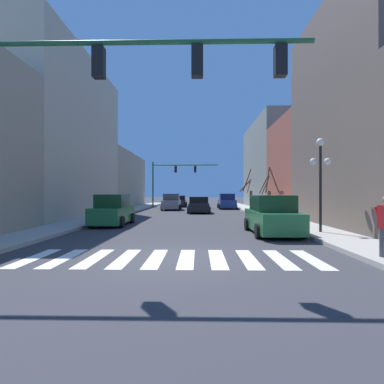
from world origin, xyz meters
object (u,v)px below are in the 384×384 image
Objects in this scene: traffic_signal_near at (108,85)px; car_at_intersection at (199,205)px; traffic_signal_far at (173,174)px; street_lamp_right_corner at (320,165)px; car_driving_toward_lane at (113,211)px; car_parked_right_far at (227,202)px; car_parked_right_mid at (180,202)px; street_tree_left_mid at (269,194)px; street_tree_left_far at (250,195)px; car_driving_away_lane at (172,202)px; car_parked_right_near at (272,216)px.

car_at_intersection is at bearing 82.97° from traffic_signal_near.
traffic_signal_near is 30.65m from traffic_signal_far.
street_lamp_right_corner is (8.04, 5.51, -1.73)m from traffic_signal_near.
car_driving_toward_lane reaches higher than car_parked_right_far.
street_lamp_right_corner is at bearing 16.67° from car_parked_right_mid.
traffic_signal_far is at bearing -4.81° from car_driving_toward_lane.
street_tree_left_mid is (9.27, -13.32, -2.62)m from traffic_signal_far.
car_at_intersection is at bearing 110.16° from street_lamp_right_corner.
traffic_signal_far reaches higher than street_tree_left_far.
traffic_signal_far reaches higher than street_tree_left_mid.
car_driving_toward_lane is at bearing 159.91° from street_lamp_right_corner.
traffic_signal_near is 2.22× the size of car_driving_away_lane.
traffic_signal_near reaches higher than car_driving_toward_lane.
traffic_signal_near is at bearing -109.31° from street_tree_left_far.
car_parked_right_far is 10.85m from street_tree_left_mid.
car_parked_right_mid is at bearing 70.97° from traffic_signal_far.
street_tree_left_far is (5.09, 1.22, 0.95)m from car_at_intersection.
traffic_signal_far is 4.26m from car_parked_right_mid.
car_at_intersection is 1.01× the size of car_driving_away_lane.
street_tree_left_mid is (0.43, 11.81, -1.39)m from street_lamp_right_corner.
car_parked_right_far is at bearing 0.04° from car_parked_right_near.
car_parked_right_mid is 12.42m from car_at_intersection.
street_tree_left_far is (-0.86, 4.42, -0.11)m from street_tree_left_mid.
car_driving_toward_lane is (-2.58, 9.39, -4.06)m from traffic_signal_near.
car_parked_right_near is at bearing 12.61° from car_parked_right_mid.
street_tree_left_mid is at bearing 48.35° from car_driving_away_lane.
car_parked_right_near is at bearing 18.26° from car_driving_away_lane.
car_at_intersection is at bearing 151.67° from street_tree_left_mid.
street_tree_left_mid reaches higher than car_at_intersection.
traffic_signal_far is 1.89× the size of car_parked_right_near.
car_at_intersection is 5.68m from car_driving_away_lane.
car_parked_right_mid is (0.70, 2.04, -3.68)m from traffic_signal_far.
street_lamp_right_corner is 11.55m from car_driving_toward_lane.
traffic_signal_far is at bearing 109.38° from street_lamp_right_corner.
street_tree_left_far reaches higher than car_parked_right_mid.
car_driving_toward_lane is at bearing -94.81° from traffic_signal_far.
car_driving_toward_lane reaches higher than car_parked_right_near.
car_driving_toward_lane is at bearing -144.37° from street_tree_left_mid.
traffic_signal_near is 32.93m from car_parked_right_mid.
traffic_signal_far is 1.88× the size of car_parked_right_far.
car_parked_right_far is 1.15× the size of street_tree_left_mid.
car_driving_toward_lane is 20.28m from car_parked_right_far.
street_tree_left_mid reaches higher than car_parked_right_mid.
street_lamp_right_corner is at bearing -88.49° from street_tree_left_far.
car_at_intersection is (3.32, -10.11, -3.68)m from traffic_signal_far.
car_parked_right_far reaches higher than car_parked_right_near.
car_parked_right_near is 9.22m from car_driving_toward_lane.
car_parked_right_near is 20.55m from car_driving_away_lane.
street_tree_left_far is (10.19, 12.35, 0.83)m from car_driving_toward_lane.
car_parked_right_near is at bearing 172.05° from street_lamp_right_corner.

